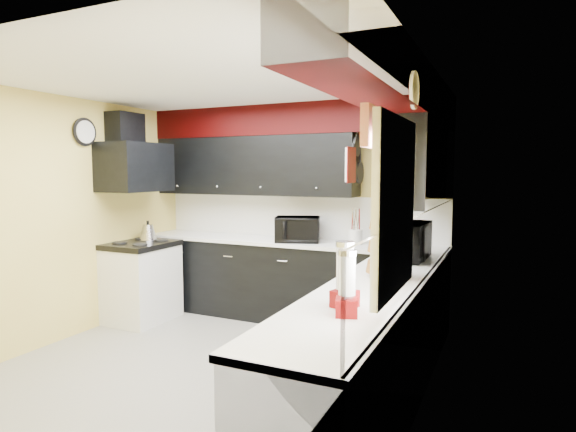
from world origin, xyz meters
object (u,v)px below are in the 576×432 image
object	(u,v)px
toaster_oven	(297,229)
utensil_crock	(356,237)
kettle	(148,232)
microwave	(404,241)
knife_block	(380,236)

from	to	relation	value
toaster_oven	utensil_crock	distance (m)	0.66
utensil_crock	kettle	world-z (taller)	same
toaster_oven	kettle	distance (m)	1.81
toaster_oven	microwave	bearing A→B (deg)	-42.65
utensil_crock	knife_block	bearing A→B (deg)	-9.14
utensil_crock	microwave	bearing A→B (deg)	-45.87
microwave	kettle	size ratio (longest dim) A/B	3.00
toaster_oven	utensil_crock	bearing A→B (deg)	-9.18
microwave	knife_block	world-z (taller)	microwave
microwave	knife_block	bearing A→B (deg)	30.72
toaster_oven	utensil_crock	size ratio (longest dim) A/B	3.04
microwave	kettle	world-z (taller)	microwave
toaster_oven	knife_block	size ratio (longest dim) A/B	2.25
microwave	utensil_crock	xyz separation A→B (m)	(-0.66, 0.68, -0.09)
toaster_oven	utensil_crock	xyz separation A→B (m)	(0.65, 0.11, -0.06)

